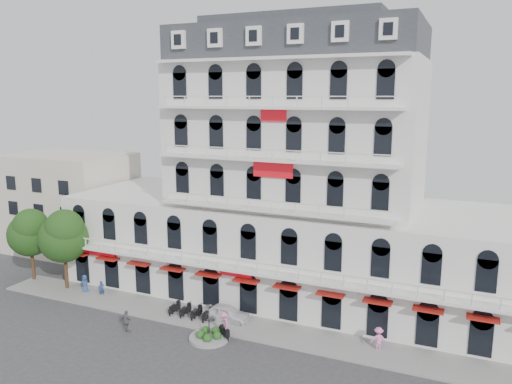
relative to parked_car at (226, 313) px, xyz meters
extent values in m
cube|color=gray|center=(3.26, -0.50, -0.62)|extent=(53.00, 4.00, 0.16)
cube|color=silver|center=(3.26, 8.50, 3.80)|extent=(45.00, 14.00, 9.00)
cube|color=silver|center=(3.26, 8.50, 14.80)|extent=(22.00, 12.00, 13.00)
cube|color=#2D3035|center=(3.26, 8.50, 22.80)|extent=(21.56, 11.76, 3.00)
cube|color=#2D3035|center=(3.26, 8.50, 24.70)|extent=(15.84, 8.64, 0.80)
cube|color=#A21A14|center=(3.26, 1.00, 2.80)|extent=(40.50, 1.00, 0.15)
cube|color=red|center=(3.26, 2.38, 12.30)|extent=(3.50, 0.10, 1.40)
cube|color=beige|center=(-26.74, 10.50, 5.30)|extent=(14.00, 10.00, 12.00)
cylinder|color=gray|center=(0.26, -3.50, -0.58)|extent=(3.20, 3.20, 0.24)
cylinder|color=black|center=(0.26, -3.50, 0.20)|extent=(0.08, 0.08, 1.40)
sphere|color=#1B4517|center=(0.96, -3.50, -0.25)|extent=(0.70, 0.70, 0.70)
sphere|color=#1B4517|center=(0.48, -2.84, -0.25)|extent=(0.70, 0.70, 0.70)
sphere|color=#1B4517|center=(-0.31, -3.08, -0.25)|extent=(0.70, 0.70, 0.70)
sphere|color=#1B4517|center=(-0.32, -3.90, -0.25)|extent=(0.70, 0.70, 0.70)
sphere|color=#1B4517|center=(0.45, -4.17, -0.25)|extent=(0.70, 0.70, 0.70)
cylinder|color=#382314|center=(-22.74, 0.50, 1.06)|extent=(0.36, 0.36, 3.52)
sphere|color=#133C14|center=(-22.74, 0.50, 4.26)|extent=(4.48, 4.48, 4.48)
sphere|color=#133C14|center=(-22.24, 0.20, 5.30)|extent=(3.52, 3.52, 3.52)
sphere|color=#133C14|center=(-23.14, 0.80, 4.90)|extent=(3.20, 3.20, 3.20)
cylinder|color=#382314|center=(-17.74, 0.00, 1.17)|extent=(0.36, 0.36, 3.74)
sphere|color=#133C14|center=(-17.74, 0.00, 4.57)|extent=(4.76, 4.76, 4.76)
sphere|color=#133C14|center=(-17.24, -0.30, 5.67)|extent=(3.74, 3.74, 3.74)
sphere|color=#133C14|center=(-18.14, 0.30, 5.25)|extent=(3.40, 3.40, 3.40)
imported|color=white|center=(0.00, 0.00, 0.00)|extent=(4.17, 1.75, 1.41)
cube|color=black|center=(1.27, -2.86, -0.15)|extent=(1.37, 1.24, 0.35)
torus|color=black|center=(1.68, -3.22, -0.42)|extent=(0.53, 0.48, 0.60)
torus|color=black|center=(0.85, -2.50, -0.42)|extent=(0.53, 0.48, 0.60)
imported|color=pink|center=(1.27, -2.86, 0.62)|extent=(1.28, 1.23, 1.75)
imported|color=navy|center=(-15.45, 0.00, 0.21)|extent=(0.99, 0.74, 1.82)
imported|color=slate|center=(-6.49, -5.10, 0.23)|extent=(1.15, 0.61, 1.87)
imported|color=pink|center=(12.82, 0.00, 0.24)|extent=(1.40, 1.14, 1.89)
imported|color=navy|center=(-13.39, 0.00, 0.05)|extent=(0.58, 0.65, 1.50)
camera|label=1|loc=(18.23, -35.50, 18.23)|focal=35.00mm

